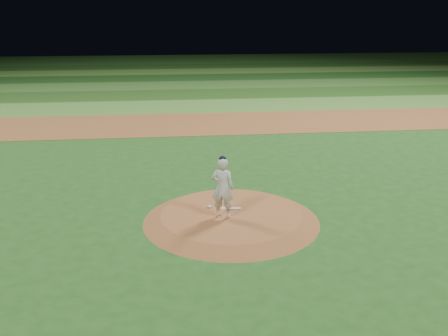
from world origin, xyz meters
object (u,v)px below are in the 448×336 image
object	(u,v)px
pitchers_mound	(231,217)
rosin_bag	(209,207)
pitcher_on_mound	(223,188)
pitching_rubber	(231,208)

from	to	relation	value
pitchers_mound	rosin_bag	bearing A→B (deg)	140.02
pitcher_on_mound	pitching_rubber	bearing A→B (deg)	61.03
rosin_bag	pitcher_on_mound	distance (m)	1.25
pitching_rubber	pitcher_on_mound	world-z (taller)	pitcher_on_mound
pitchers_mound	pitching_rubber	xyz separation A→B (m)	(0.04, 0.36, 0.14)
pitchers_mound	rosin_bag	size ratio (longest dim) A/B	40.36
rosin_bag	pitcher_on_mound	size ratio (longest dim) A/B	0.07
pitching_rubber	pitcher_on_mound	distance (m)	1.17
pitching_rubber	rosin_bag	bearing A→B (deg)	175.37
pitchers_mound	rosin_bag	world-z (taller)	rosin_bag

